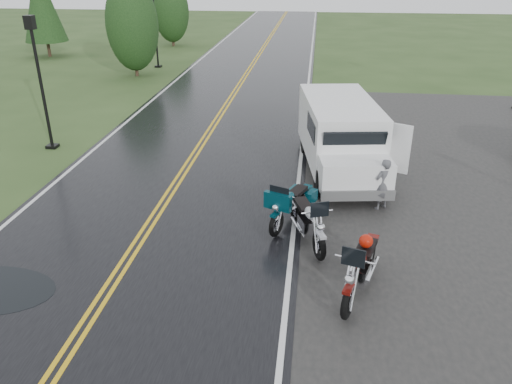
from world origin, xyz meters
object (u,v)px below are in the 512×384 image
Objects in this scene: person_at_van at (383,185)px; lamp_post_near_left at (41,84)px; motorcycle_teal at (276,215)px; van_white at (322,160)px; lamp_post_far_left at (155,28)px; motorcycle_red at (349,288)px; motorcycle_silver at (320,235)px.

person_at_van is 12.31m from lamp_post_near_left.
lamp_post_near_left is at bearing 170.51° from motorcycle_teal.
van_white is 1.24× the size of lamp_post_far_left.
van_white is 1.87m from person_at_van.
motorcycle_red is 2.09m from motorcycle_silver.
person_at_van is at bearing 94.36° from motorcycle_red.
person_at_van is at bearing 39.73° from motorcycle_silver.
lamp_post_far_left reaches higher than person_at_van.
motorcycle_red is 0.52× the size of lamp_post_far_left.
motorcycle_red is 13.65m from lamp_post_near_left.
van_white is 10.46m from lamp_post_near_left.
motorcycle_teal is at bearing -121.20° from van_white.
person_at_van is at bearing -57.20° from lamp_post_far_left.
lamp_post_far_left is at bearing 91.92° from lamp_post_near_left.
lamp_post_near_left is (-11.63, 3.68, 1.64)m from person_at_van.
motorcycle_red is 5.05m from person_at_van.
person_at_van is (1.70, -0.64, -0.43)m from van_white.
motorcycle_teal is 0.47× the size of lamp_post_far_left.
motorcycle_teal is 0.38× the size of van_white.
motorcycle_teal is 3.40m from person_at_van.
motorcycle_red is at bearing -92.79° from van_white.
motorcycle_silver is (1.07, -0.95, 0.04)m from motorcycle_teal.
person_at_van reaches higher than motorcycle_teal.
van_white is (1.09, 2.58, 0.50)m from motorcycle_teal.
lamp_post_far_left is (-10.98, 23.75, 1.67)m from motorcycle_red.
motorcycle_silver is at bearing 18.30° from person_at_van.
motorcycle_silver reaches higher than motorcycle_teal.
lamp_post_near_left is (-8.84, 5.63, 1.71)m from motorcycle_teal.
van_white reaches higher than motorcycle_red.
motorcycle_silver is 3.36m from person_at_van.
lamp_post_far_left is (-9.35, 20.78, 1.74)m from motorcycle_teal.
lamp_post_far_left reaches higher than motorcycle_teal.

